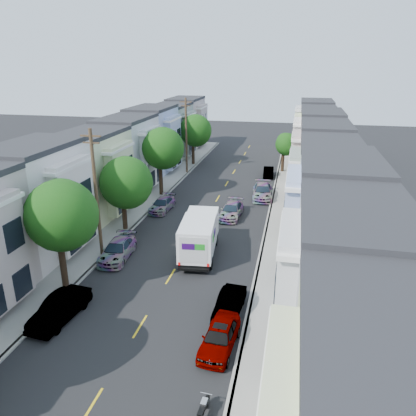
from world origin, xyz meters
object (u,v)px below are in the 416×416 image
Objects in this scene: tree_b at (60,216)px; parked_right_b at (229,304)px; fedex_truck at (199,235)px; motorcycle at (203,410)px; parked_left_b at (60,309)px; tree_c at (125,183)px; parked_right_a at (220,337)px; tree_d at (162,149)px; tree_far_r at (286,145)px; utility_pole_near at (96,195)px; lead_sedan at (231,210)px; parked_right_d at (268,172)px; parked_left_c at (118,250)px; parked_left_d at (162,205)px; parked_right_c at (262,192)px; utility_pole_far at (186,136)px; tree_e at (195,131)px.

parked_right_b is at bearing -3.30° from tree_b.
fedex_truck is 3.57× the size of motorcycle.
tree_c is at bearing 101.48° from parked_left_b.
tree_c is at bearing 132.56° from parked_right_a.
parked_right_b is at bearing -62.32° from tree_d.
tree_far_r is (13.20, 24.01, -0.67)m from tree_c.
utility_pole_near is 2.17× the size of lead_sedan.
tree_far_r is 1.45× the size of parked_right_d.
parked_left_c is 13.14m from parked_right_a.
fedex_truck is at bearing -25.00° from tree_c.
tree_b is 16.64m from parked_left_d.
utility_pole_near reaches higher than tree_c.
lead_sedan is 1.08× the size of parked_left_d.
parked_right_c reaches higher than parked_left_d.
motorcycle is at bearing -49.92° from utility_pole_near.
utility_pole_far is 14.88m from parked_right_c.
parked_right_b is (3.66, -7.41, -1.12)m from fedex_truck.
tree_d reaches higher than parked_left_b.
utility_pole_far reaches higher than parked_right_a.
tree_e reaches higher than parked_right_c.
parked_right_d is at bearing 85.34° from parked_right_c.
tree_b is 12.73m from parked_right_a.
tree_e is 31.25m from parked_left_c.
parked_left_d is (1.40, 15.91, -4.67)m from tree_b.
parked_left_d is (1.40, -4.81, -4.85)m from tree_d.
tree_c is at bearing 100.38° from parked_left_c.
parked_right_b is 1.03× the size of parked_right_d.
tree_d is 16.16m from parked_right_d.
parked_right_d is at bearing -21.71° from tree_e.
parked_left_b is at bearing -87.95° from tree_e.
tree_b is at bearing 147.04° from motorcycle.
tree_b is 10.73m from fedex_truck.
tree_c is 16.75m from parked_right_c.
parked_right_a is at bearing -61.30° from parked_left_d.
tree_b reaches higher than parked_right_b.
tree_b is 1.50× the size of parked_right_c.
parked_left_d is at bearing 125.01° from parked_right_b.
parked_right_d is at bearing 1.86° from utility_pole_far.
lead_sedan is at bearing -30.47° from tree_d.
parked_left_b reaches higher than parked_left_d.
parked_right_b is at bearing -33.31° from parked_left_c.
parked_left_c is (1.40, -26.09, -4.44)m from utility_pole_far.
motorcycle is at bearing -73.97° from utility_pole_far.
tree_d is 19.00m from tree_far_r.
parked_left_c is at bearing 155.14° from parked_right_b.
utility_pole_far is 12.08m from parked_right_d.
utility_pole_far is (0.00, 26.00, 0.00)m from utility_pole_near.
tree_e is 0.75× the size of utility_pole_near.
tree_far_r reaches higher than lead_sedan.
tree_b is 1.67× the size of lead_sedan.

